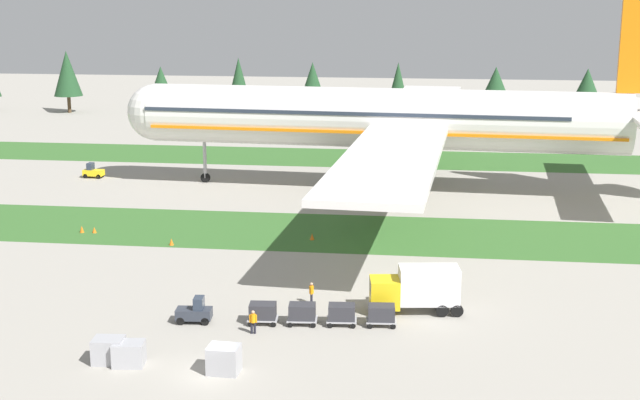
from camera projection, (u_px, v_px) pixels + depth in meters
name	position (u px, v px, depth m)	size (l,w,h in m)	color
ground_plane	(210.00, 373.00, 56.52)	(400.00, 400.00, 0.00)	gray
grass_strip_near	(293.00, 231.00, 90.04)	(320.00, 14.64, 0.01)	#336028
grass_strip_far	(336.00, 158.00, 129.91)	(320.00, 14.64, 0.01)	#336028
airliner	(399.00, 118.00, 106.61)	(69.35, 85.37, 24.84)	silver
baggage_tug	(195.00, 312.00, 65.00)	(2.70, 1.50, 1.97)	#2D333D
cargo_dolly_lead	(263.00, 312.00, 64.76)	(2.31, 1.67, 1.55)	#A3A3A8
cargo_dolly_second	(302.00, 312.00, 64.63)	(2.31, 1.67, 1.55)	#A3A3A8
cargo_dolly_third	(342.00, 313.00, 64.50)	(2.31, 1.67, 1.55)	#A3A3A8
cargo_dolly_fourth	(381.00, 314.00, 64.38)	(2.31, 1.67, 1.55)	#A3A3A8
catering_truck	(417.00, 288.00, 66.83)	(7.20, 3.20, 3.58)	yellow
pushback_tractor	(93.00, 172.00, 115.71)	(2.67, 1.46, 1.97)	yellow
ground_crew_marshaller	(253.00, 321.00, 62.84)	(0.56, 0.36, 1.74)	black
ground_crew_loader	(311.00, 292.00, 68.87)	(0.36, 0.56, 1.74)	black
uld_container_0	(129.00, 354.00, 57.59)	(2.00, 1.60, 1.57)	#A3A3A8
uld_container_1	(109.00, 350.00, 57.98)	(2.00, 1.60, 1.68)	#A3A3A8
uld_container_2	(224.00, 359.00, 56.41)	(2.00, 1.60, 1.80)	#A3A3A8
taxiway_marker_0	(82.00, 229.00, 89.43)	(0.44, 0.44, 0.69)	orange
taxiway_marker_1	(171.00, 242.00, 85.01)	(0.44, 0.44, 0.63)	orange
taxiway_marker_2	(94.00, 230.00, 89.35)	(0.44, 0.44, 0.60)	orange
taxiway_marker_3	(312.00, 237.00, 86.82)	(0.44, 0.44, 0.64)	orange
distant_tree_line	(401.00, 82.00, 171.48)	(190.57, 10.82, 12.39)	#4C3823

